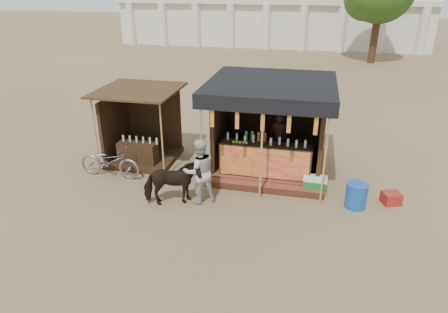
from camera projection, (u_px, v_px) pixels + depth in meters
ground at (210, 224)px, 9.64m from camera, size 120.00×120.00×0.00m
main_stall at (269, 139)px, 12.01m from camera, size 3.60×3.61×2.78m
secondary_stall at (139, 134)px, 12.81m from camera, size 2.40×2.40×2.38m
cow at (172, 183)px, 10.24m from camera, size 1.61×1.19×1.24m
motorbike at (109, 161)px, 11.78m from camera, size 1.92×0.73×1.00m
bystander at (199, 171)px, 10.30m from camera, size 1.09×1.03×1.77m
blue_barrel at (356, 195)px, 10.25m from camera, size 0.54×0.54×0.67m
red_crate at (391, 198)px, 10.47m from camera, size 0.55×0.52×0.31m
cooler at (315, 185)px, 10.99m from camera, size 0.65×0.46×0.46m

